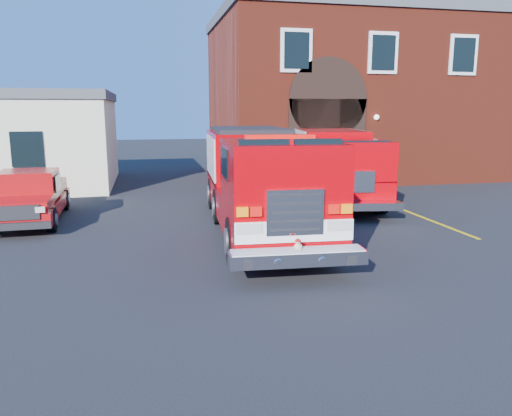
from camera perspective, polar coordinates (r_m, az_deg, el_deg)
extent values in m
plane|color=black|center=(12.95, -1.15, -4.64)|extent=(100.00, 100.00, 0.00)
cube|color=gold|center=(16.34, 21.08, -2.05)|extent=(0.12, 3.00, 0.01)
cube|color=gold|center=(18.85, 16.09, -0.05)|extent=(0.12, 3.00, 0.01)
cube|color=gold|center=(21.49, 12.31, 1.47)|extent=(0.12, 3.00, 0.01)
cube|color=maroon|center=(28.61, 11.35, 11.90)|extent=(15.00, 10.00, 8.00)
cube|color=#47494C|center=(28.99, 11.69, 20.22)|extent=(15.20, 10.20, 0.50)
cube|color=black|center=(22.69, 8.11, 7.19)|extent=(3.60, 0.12, 4.00)
cylinder|color=black|center=(22.64, 8.25, 12.25)|extent=(3.60, 0.12, 3.60)
cube|color=black|center=(22.27, 4.64, 17.50)|extent=(1.40, 0.10, 1.80)
cube|color=black|center=(23.73, 14.33, 16.81)|extent=(1.40, 0.10, 1.80)
cube|color=black|center=(25.74, 22.63, 15.85)|extent=(1.40, 0.10, 1.80)
cube|color=#ECE9C4|center=(26.11, -27.19, 6.59)|extent=(10.00, 8.00, 4.00)
cube|color=black|center=(21.73, -24.69, 6.12)|extent=(1.20, 0.10, 1.40)
cylinder|color=black|center=(11.56, -2.46, -3.76)|extent=(0.42, 1.13, 1.11)
cylinder|color=black|center=(12.00, 8.11, -3.31)|extent=(0.42, 1.13, 1.11)
cube|color=#AD0006|center=(14.75, 0.39, 0.72)|extent=(3.07, 9.18, 0.90)
cube|color=#AD0006|center=(16.86, -0.88, 6.00)|extent=(2.78, 4.57, 1.61)
cube|color=#AD0006|center=(11.73, 2.70, 3.97)|extent=(2.71, 3.37, 1.51)
cube|color=black|center=(10.47, 4.10, 5.29)|extent=(2.21, 0.22, 0.94)
cube|color=red|center=(11.66, 2.74, 8.04)|extent=(1.63, 0.44, 0.14)
cube|color=white|center=(10.35, 4.45, -2.69)|extent=(2.51, 0.22, 0.44)
cube|color=silver|center=(10.25, 4.50, -0.52)|extent=(1.21, 0.13, 0.94)
cube|color=silver|center=(10.21, 4.78, -5.64)|extent=(2.84, 0.73, 0.28)
cube|color=#B7B7BF|center=(16.73, -5.20, 5.91)|extent=(0.26, 3.61, 1.31)
cube|color=#B7B7BF|center=(17.08, 3.35, 6.05)|extent=(0.26, 3.61, 1.31)
sphere|color=tan|center=(10.15, 4.80, -4.46)|extent=(0.15, 0.15, 0.14)
sphere|color=tan|center=(10.12, 4.81, -3.92)|extent=(0.12, 0.12, 0.11)
sphere|color=tan|center=(10.11, 4.57, -3.69)|extent=(0.04, 0.04, 0.04)
sphere|color=tan|center=(10.13, 5.03, -3.67)|extent=(0.04, 0.04, 0.04)
ellipsoid|color=#B70C11|center=(10.11, 4.81, -3.72)|extent=(0.12, 0.12, 0.07)
cylinder|color=#B70C11|center=(10.11, 4.82, -3.82)|extent=(0.14, 0.14, 0.01)
cylinder|color=black|center=(15.82, -22.35, -1.24)|extent=(0.28, 0.73, 0.72)
cube|color=#9F0A0D|center=(17.53, -24.22, 0.21)|extent=(1.97, 5.01, 0.41)
cube|color=#9F0A0D|center=(15.77, -25.37, 0.32)|extent=(1.70, 1.41, 0.32)
cube|color=#9F0A0D|center=(17.16, -24.56, 2.41)|extent=(1.71, 1.68, 0.90)
cube|color=#9F0A0D|center=(18.88, -23.60, 2.09)|extent=(1.72, 1.95, 0.50)
cube|color=black|center=(15.09, -25.78, -1.91)|extent=(1.84, 0.19, 0.20)
cylinder|color=black|center=(17.21, 7.13, 1.09)|extent=(0.52, 1.13, 1.08)
cylinder|color=black|center=(17.72, 14.06, 1.13)|extent=(0.52, 1.13, 1.08)
cube|color=#AD0006|center=(20.05, 8.84, 3.32)|extent=(3.73, 8.19, 0.89)
cube|color=#AD0006|center=(21.37, 8.13, 6.88)|extent=(3.25, 5.27, 1.48)
cube|color=#AD0006|center=(17.25, 10.80, 5.47)|extent=(2.82, 2.74, 1.28)
cube|color=#B7B7BF|center=(21.18, 4.80, 6.65)|extent=(0.72, 4.09, 1.68)
cube|color=#B7B7BF|center=(21.65, 11.37, 6.57)|extent=(0.72, 4.09, 1.68)
cube|color=silver|center=(16.07, 11.82, 0.22)|extent=(2.70, 0.88, 0.25)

